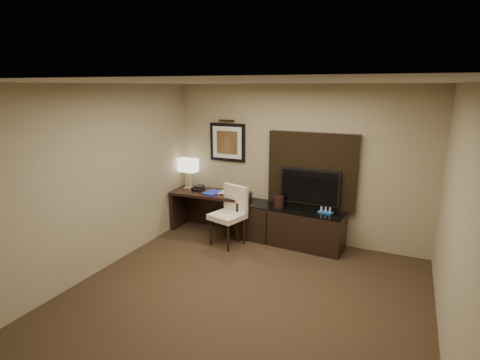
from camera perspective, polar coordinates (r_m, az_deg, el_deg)
The scene contains 20 objects.
floor at distance 4.85m, azimuth -0.90°, elevation -19.25°, with size 4.50×5.00×0.01m, color #322316.
ceiling at distance 4.04m, azimuth -1.05°, elevation 14.68°, with size 4.50×5.00×0.01m, color silver.
wall_back at distance 6.52m, azimuth 8.50°, elevation 2.42°, with size 4.50×0.01×2.70m, color #9B8E69.
wall_front at distance 2.47m, azimuth -28.55°, elevation -20.01°, with size 4.50×0.01×2.70m, color #9B8E69.
wall_left at distance 5.56m, azimuth -22.39°, elevation -0.57°, with size 0.01×5.00×2.70m, color #9B8E69.
wall_right at distance 3.91m, azimuth 30.63°, elevation -7.54°, with size 0.01×5.00×2.70m, color #9B8E69.
desk at distance 7.02m, azimuth -4.48°, elevation -4.82°, with size 1.42×0.61×0.76m, color black.
credenza at distance 6.54m, azimuth 7.38°, elevation -6.91°, with size 1.88×0.52×0.65m, color black.
tv_wall_panel at distance 6.41m, azimuth 10.90°, elevation 1.37°, with size 1.50×0.12×1.30m, color black.
tv at distance 6.38m, azimuth 10.58°, elevation -1.00°, with size 1.00×0.08×0.60m, color black.
artwork at distance 6.91m, azimuth -1.90°, elevation 5.76°, with size 0.70×0.04×0.70m, color black.
picture_light at distance 6.83m, azimuth -2.07°, elevation 9.03°, with size 0.04×0.04×0.30m, color #3C2413.
desk_chair at distance 6.36m, azimuth -1.96°, elevation -5.46°, with size 0.50×0.58×1.05m, color beige, non-canonical shape.
table_lamp at distance 7.17m, azimuth -7.88°, elevation 0.80°, with size 0.32×0.18×0.52m, color tan, non-canonical shape.
desk_phone at distance 7.00m, azimuth -6.40°, elevation -1.25°, with size 0.19×0.17×0.10m, color black, non-canonical shape.
blue_folder at distance 6.83m, azimuth -4.22°, elevation -1.93°, with size 0.25×0.33×0.02m, color #1927A4.
book at distance 6.82m, azimuth -3.71°, elevation -1.05°, with size 0.17×0.02×0.22m, color #BCB494.
water_bottle at distance 6.74m, azimuth -1.71°, elevation -1.48°, with size 0.06×0.06×0.17m, color silver.
ice_bucket at distance 6.42m, azimuth 5.97°, elevation -3.31°, with size 0.17×0.17×0.19m, color black.
minibar_tray at distance 6.27m, azimuth 12.92°, elevation -4.55°, with size 0.23×0.14×0.08m, color #1956A6, non-canonical shape.
Camera 1 is at (1.74, -3.65, 2.67)m, focal length 28.00 mm.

